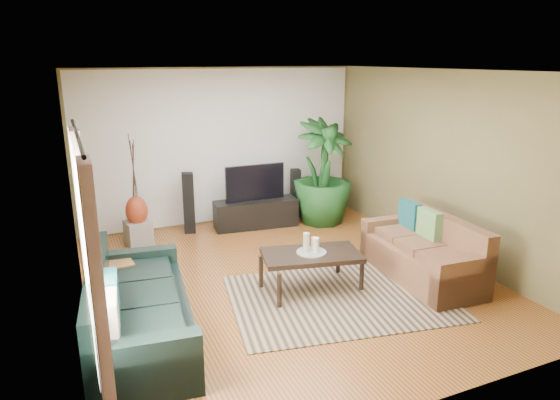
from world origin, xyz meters
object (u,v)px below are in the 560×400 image
speaker_left (189,203)px  pedestal (138,232)px  potted_plant (322,172)px  side_table (110,282)px  sofa_left (140,302)px  tv_stand (256,213)px  speaker_right (295,193)px  television (255,183)px  sofa_right (422,248)px  vase (137,211)px  coffee_table (311,271)px

speaker_left → pedestal: (-0.87, -0.21, -0.32)m
potted_plant → side_table: potted_plant is taller
sofa_left → tv_stand: 3.77m
tv_stand → side_table: side_table is taller
speaker_left → speaker_right: (2.01, 0.06, -0.06)m
television → potted_plant: potted_plant is taller
sofa_right → potted_plant: (-0.08, 2.62, 0.50)m
sofa_right → speaker_right: size_ratio=2.02×
potted_plant → vase: 3.20m
television → pedestal: (-2.00, -0.05, -0.60)m
speaker_left → side_table: (-1.48, -2.12, -0.24)m
sofa_right → speaker_left: speaker_left is taller
pedestal → side_table: (-0.61, -1.90, 0.08)m
television → sofa_left: bearing=-129.4°
sofa_left → speaker_left: size_ratio=2.21×
sofa_right → speaker_right: (-0.38, 3.10, 0.02)m
sofa_right → potted_plant: 2.67m
speaker_left → pedestal: size_ratio=2.73×
speaker_right → pedestal: speaker_right is taller
sofa_right → side_table: sofa_right is taller
tv_stand → television: 0.55m
television → speaker_right: (0.88, 0.23, -0.34)m
sofa_left → television: bearing=-32.9°
tv_stand → speaker_left: (-1.13, 0.18, 0.27)m
sofa_left → potted_plant: 4.48m
speaker_left → television: bearing=3.2°
television → speaker_right: television is taller
sofa_right → tv_stand: size_ratio=1.26×
coffee_table → speaker_left: size_ratio=1.19×
speaker_left → potted_plant: (2.30, -0.42, 0.41)m
television → speaker_left: 1.17m
tv_stand → potted_plant: size_ratio=0.78×
potted_plant → tv_stand: bearing=168.8°
television → vase: size_ratio=2.20×
side_table → sofa_right: bearing=-13.4°
pedestal → speaker_left: bearing=13.8°
tv_stand → side_table: (-2.61, -1.93, 0.03)m
tv_stand → pedestal: size_ratio=3.83×
tv_stand → sofa_left: bearing=-123.7°
sofa_right → vase: bearing=-127.4°
vase → sofa_left: bearing=-97.9°
tv_stand → speaker_right: bearing=21.5°
sofa_right → speaker_right: speaker_right is taller
side_table → potted_plant: bearing=24.2°
speaker_right → potted_plant: size_ratio=0.49×
sofa_left → sofa_right: 3.65m
sofa_left → potted_plant: size_ratio=1.23×
sofa_right → speaker_left: size_ratio=1.77×
sofa_right → tv_stand: bearing=-152.7°
sofa_right → television: television is taller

